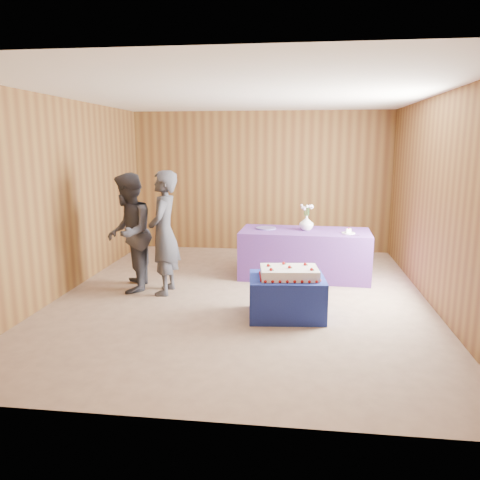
% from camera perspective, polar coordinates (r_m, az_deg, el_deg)
% --- Properties ---
extents(ground, '(6.00, 6.00, 0.00)m').
position_cam_1_polar(ground, '(6.53, 0.26, -6.90)').
color(ground, gray).
rests_on(ground, ground).
extents(room_shell, '(5.04, 6.04, 2.72)m').
position_cam_1_polar(room_shell, '(6.20, 0.28, 9.11)').
color(room_shell, brown).
rests_on(room_shell, ground).
extents(cake_table, '(0.96, 0.78, 0.50)m').
position_cam_1_polar(cake_table, '(5.76, 5.70, -6.89)').
color(cake_table, '#1B2F97').
rests_on(cake_table, ground).
extents(serving_table, '(2.04, 0.99, 0.75)m').
position_cam_1_polar(serving_table, '(7.45, 7.86, -1.68)').
color(serving_table, '#5D2E81').
rests_on(serving_table, ground).
extents(sheet_cake, '(0.76, 0.56, 0.16)m').
position_cam_1_polar(sheet_cake, '(5.64, 6.02, -3.99)').
color(sheet_cake, white).
rests_on(sheet_cake, cake_table).
extents(vase, '(0.23, 0.23, 0.23)m').
position_cam_1_polar(vase, '(7.39, 8.10, 2.07)').
color(vase, silver).
rests_on(vase, serving_table).
extents(flower_spray, '(0.21, 0.21, 0.16)m').
position_cam_1_polar(flower_spray, '(7.35, 8.16, 3.96)').
color(flower_spray, '#255E2A').
rests_on(flower_spray, vase).
extents(platter, '(0.38, 0.38, 0.02)m').
position_cam_1_polar(platter, '(7.46, 3.18, 1.45)').
color(platter, '#5E50A0').
rests_on(platter, serving_table).
extents(plate, '(0.25, 0.25, 0.01)m').
position_cam_1_polar(plate, '(7.25, 13.08, 0.84)').
color(plate, white).
rests_on(plate, serving_table).
extents(cake_slice, '(0.08, 0.07, 0.09)m').
position_cam_1_polar(cake_slice, '(7.24, 13.09, 1.14)').
color(cake_slice, white).
rests_on(cake_slice, plate).
extents(knife, '(0.26, 0.05, 0.00)m').
position_cam_1_polar(knife, '(7.10, 13.35, 0.58)').
color(knife, '#B6B7BB').
rests_on(knife, serving_table).
extents(guest_left, '(0.44, 0.64, 1.73)m').
position_cam_1_polar(guest_left, '(6.57, -9.27, 0.84)').
color(guest_left, '#383942').
rests_on(guest_left, ground).
extents(guest_right, '(0.80, 0.94, 1.69)m').
position_cam_1_polar(guest_right, '(6.80, -13.40, 0.87)').
color(guest_right, '#363741').
rests_on(guest_right, ground).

